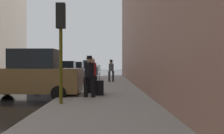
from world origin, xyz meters
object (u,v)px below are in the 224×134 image
object	(u,v)px
rolling_suitcase	(100,87)
parked_blue_sedan	(79,70)
parked_bronze_suv	(32,76)
fire_hydrant	(81,81)
pedestrian_in_red_jacket	(92,74)
parked_silver_sedan	(72,71)
parked_white_van	(88,67)
pedestrian_with_beanie	(111,69)
parked_dark_green_sedan	(85,69)
pedestrian_in_jeans	(93,70)
parked_gray_coupe	(60,74)
pedestrian_with_fedora	(89,74)
traffic_light	(61,31)

from	to	relation	value
rolling_suitcase	parked_blue_sedan	bearing A→B (deg)	99.09
parked_bronze_suv	parked_blue_sedan	world-z (taller)	parked_bronze_suv
fire_hydrant	pedestrian_in_red_jacket	xyz separation A→B (m)	(0.98, -4.04, 0.61)
parked_silver_sedan	parked_white_van	size ratio (longest dim) A/B	0.92
fire_hydrant	parked_white_van	bearing A→B (deg)	93.57
pedestrian_in_red_jacket	pedestrian_with_beanie	world-z (taller)	pedestrian_with_beanie
pedestrian_in_red_jacket	pedestrian_with_beanie	bearing A→B (deg)	82.53
parked_blue_sedan	rolling_suitcase	world-z (taller)	parked_blue_sedan
parked_silver_sedan	parked_dark_green_sedan	bearing A→B (deg)	90.00
parked_silver_sedan	parked_white_van	world-z (taller)	parked_white_van
parked_white_van	parked_silver_sedan	bearing A→B (deg)	-90.00
parked_white_van	parked_blue_sedan	bearing A→B (deg)	-90.00
parked_silver_sedan	fire_hydrant	world-z (taller)	parked_silver_sedan
pedestrian_in_jeans	parked_blue_sedan	bearing A→B (deg)	102.18
parked_dark_green_sedan	parked_bronze_suv	bearing A→B (deg)	-90.00
parked_white_van	pedestrian_with_beanie	size ratio (longest dim) A/B	2.60
parked_dark_green_sedan	parked_blue_sedan	bearing A→B (deg)	-90.00
parked_gray_coupe	parked_white_van	world-z (taller)	parked_white_van
parked_bronze_suv	pedestrian_in_jeans	bearing A→B (deg)	74.39
pedestrian_in_red_jacket	pedestrian_in_jeans	size ratio (longest dim) A/B	1.00
pedestrian_with_beanie	rolling_suitcase	world-z (taller)	pedestrian_with_beanie
parked_dark_green_sedan	pedestrian_in_jeans	distance (m)	18.20
pedestrian_with_fedora	pedestrian_in_jeans	bearing A→B (deg)	92.21
parked_silver_sedan	parked_blue_sedan	xyz separation A→B (m)	(0.00, 6.85, 0.00)
parked_dark_green_sedan	rolling_suitcase	world-z (taller)	parked_dark_green_sedan
parked_bronze_suv	parked_dark_green_sedan	world-z (taller)	parked_bronze_suv
parked_white_van	pedestrian_with_beanie	bearing A→B (deg)	-81.35
parked_bronze_suv	pedestrian_with_fedora	size ratio (longest dim) A/B	2.61
parked_gray_coupe	pedestrian_with_fedora	bearing A→B (deg)	-70.38
parked_bronze_suv	parked_silver_sedan	distance (m)	12.72
fire_hydrant	parked_gray_coupe	bearing A→B (deg)	129.90
parked_silver_sedan	pedestrian_in_jeans	world-z (taller)	pedestrian_in_jeans
parked_gray_coupe	parked_bronze_suv	bearing A→B (deg)	-90.00
parked_gray_coupe	pedestrian_with_fedora	size ratio (longest dim) A/B	2.38
parked_gray_coupe	traffic_light	xyz separation A→B (m)	(1.85, -9.43, 1.91)
parked_blue_sedan	fire_hydrant	distance (m)	15.10
fire_hydrant	traffic_light	xyz separation A→B (m)	(0.05, -7.27, 2.26)
pedestrian_with_beanie	pedestrian_with_fedora	bearing A→B (deg)	-96.45
fire_hydrant	parked_dark_green_sedan	bearing A→B (deg)	94.69
parked_white_van	pedestrian_in_jeans	bearing A→B (deg)	-84.55
parked_gray_coupe	rolling_suitcase	xyz separation A→B (m)	(3.16, -6.93, -0.36)
fire_hydrant	pedestrian_in_red_jacket	world-z (taller)	pedestrian_in_red_jacket
parked_white_van	pedestrian_in_jeans	world-z (taller)	parked_white_van
parked_blue_sedan	parked_dark_green_sedan	world-z (taller)	same
pedestrian_in_red_jacket	parked_white_van	bearing A→B (deg)	94.82
parked_white_van	rolling_suitcase	world-z (taller)	parked_white_van
rolling_suitcase	fire_hydrant	bearing A→B (deg)	105.90
traffic_light	pedestrian_with_beanie	distance (m)	11.40
parked_bronze_suv	pedestrian_in_red_jacket	bearing A→B (deg)	11.12
traffic_light	pedestrian_with_beanie	world-z (taller)	traffic_light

